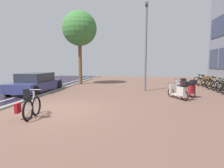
# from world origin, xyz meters

# --- Properties ---
(ground) EXTENTS (21.00, 40.00, 0.13)m
(ground) POSITION_xyz_m (1.43, 0.00, -0.02)
(ground) COLOR black
(bicycle_foreground) EXTENTS (0.61, 1.38, 1.11)m
(bicycle_foreground) POSITION_xyz_m (-0.46, -1.15, 0.40)
(bicycle_foreground) COLOR black
(bicycle_foreground) RESTS_ON ground
(bicycle_rack_04) EXTENTS (1.35, 0.59, 1.01)m
(bicycle_rack_04) POSITION_xyz_m (9.01, 6.22, 0.35)
(bicycle_rack_04) COLOR black
(bicycle_rack_04) RESTS_ON ground
(bicycle_rack_05) EXTENTS (1.28, 0.69, 0.99)m
(bicycle_rack_05) POSITION_xyz_m (8.93, 6.93, 0.35)
(bicycle_rack_05) COLOR black
(bicycle_rack_05) RESTS_ON ground
(bicycle_rack_06) EXTENTS (1.38, 0.48, 1.02)m
(bicycle_rack_06) POSITION_xyz_m (9.05, 7.64, 0.36)
(bicycle_rack_06) COLOR black
(bicycle_rack_06) RESTS_ON ground
(bicycle_rack_07) EXTENTS (1.31, 0.50, 0.96)m
(bicycle_rack_07) POSITION_xyz_m (9.03, 8.35, 0.34)
(bicycle_rack_07) COLOR black
(bicycle_rack_07) RESTS_ON ground
(bicycle_rack_08) EXTENTS (1.24, 0.60, 0.96)m
(bicycle_rack_08) POSITION_xyz_m (8.84, 9.06, 0.34)
(bicycle_rack_08) COLOR black
(bicycle_rack_08) RESTS_ON ground
(bicycle_rack_09) EXTENTS (1.30, 0.47, 0.98)m
(bicycle_rack_09) POSITION_xyz_m (9.06, 9.77, 0.34)
(bicycle_rack_09) COLOR black
(bicycle_rack_09) RESTS_ON ground
(bicycle_rack_10) EXTENTS (1.36, 0.48, 1.00)m
(bicycle_rack_10) POSITION_xyz_m (9.01, 10.48, 0.35)
(bicycle_rack_10) COLOR black
(bicycle_rack_10) RESTS_ON ground
(scooter_near) EXTENTS (0.76, 1.65, 1.04)m
(scooter_near) POSITION_xyz_m (6.19, 3.91, 0.47)
(scooter_near) COLOR black
(scooter_near) RESTS_ON ground
(scooter_mid) EXTENTS (0.93, 1.56, 1.04)m
(scooter_mid) POSITION_xyz_m (5.50, 3.00, 0.47)
(scooter_mid) COLOR black
(scooter_mid) RESTS_ON ground
(scooter_far) EXTENTS (0.52, 1.77, 1.02)m
(scooter_far) POSITION_xyz_m (6.07, 5.22, 0.46)
(scooter_far) COLOR black
(scooter_far) RESTS_ON ground
(parked_car_near) EXTENTS (1.95, 4.22, 1.29)m
(parked_car_near) POSITION_xyz_m (-3.46, 4.26, 0.61)
(parked_car_near) COLOR navy
(parked_car_near) RESTS_ON ground
(lamp_post) EXTENTS (0.20, 0.52, 5.93)m
(lamp_post) POSITION_xyz_m (3.79, 5.85, 3.29)
(lamp_post) COLOR slate
(lamp_post) RESTS_ON ground
(street_tree) EXTENTS (3.10, 3.10, 6.60)m
(street_tree) POSITION_xyz_m (-1.99, 9.24, 5.01)
(street_tree) COLOR brown
(street_tree) RESTS_ON ground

